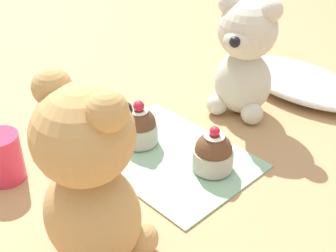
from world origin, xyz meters
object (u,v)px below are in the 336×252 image
object	(u,v)px
cupcake_near_cream_bear	(213,153)
cupcake_near_tan_bear	(140,127)
teddy_bear_cream	(244,57)
teddy_bear_tan	(91,180)
juice_glass	(3,157)

from	to	relation	value
cupcake_near_cream_bear	cupcake_near_tan_bear	xyz separation A→B (m)	(-0.12, -0.03, 0.00)
teddy_bear_cream	cupcake_near_tan_bear	distance (m)	0.21
teddy_bear_tan	juice_glass	distance (m)	0.22
cupcake_near_tan_bear	cupcake_near_cream_bear	bearing A→B (deg)	14.56
teddy_bear_cream	cupcake_near_tan_bear	xyz separation A→B (m)	(-0.05, -0.19, -0.07)
cupcake_near_tan_bear	teddy_bear_cream	bearing A→B (deg)	76.65
cupcake_near_cream_bear	juice_glass	xyz separation A→B (m)	(-0.19, -0.22, 0.01)
teddy_bear_cream	teddy_bear_tan	xyz separation A→B (m)	(0.09, -0.37, 0.01)
juice_glass	teddy_bear_cream	bearing A→B (deg)	73.08
teddy_bear_cream	juice_glass	world-z (taller)	teddy_bear_cream
cupcake_near_tan_bear	juice_glass	world-z (taller)	cupcake_near_tan_bear
cupcake_near_cream_bear	teddy_bear_cream	bearing A→B (deg)	115.70
teddy_bear_cream	cupcake_near_cream_bear	bearing A→B (deg)	-81.46
cupcake_near_tan_bear	juice_glass	xyz separation A→B (m)	(-0.07, -0.19, 0.00)
teddy_bear_cream	teddy_bear_tan	size ratio (longest dim) A/B	0.88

